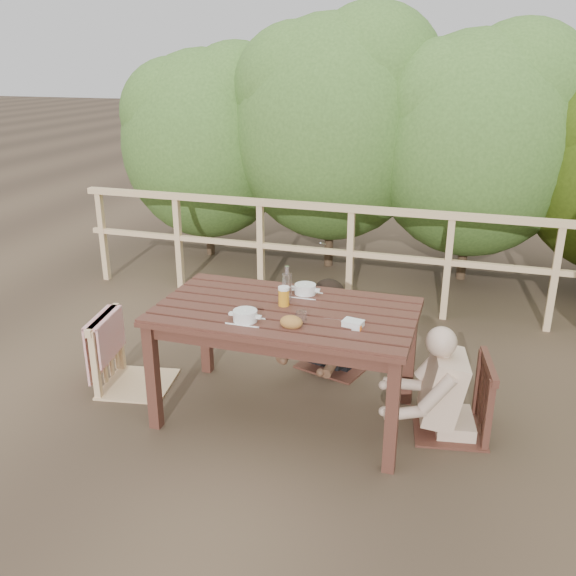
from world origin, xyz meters
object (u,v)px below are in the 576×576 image
(chair_left, at_px, (133,322))
(beer_glass, at_px, (284,297))
(diner_right, at_px, (462,348))
(butter_tub, at_px, (353,324))
(tumbler, at_px, (301,318))
(bread_roll, at_px, (291,322))
(table, at_px, (286,364))
(chair_far, at_px, (338,306))
(chair_right, at_px, (455,364))
(woman, at_px, (338,297))
(soup_near, at_px, (245,317))
(bottle, at_px, (287,285))
(soup_far, at_px, (305,290))

(chair_left, xyz_separation_m, beer_glass, (1.14, 0.00, 0.32))
(diner_right, relative_size, butter_tub, 9.80)
(tumbler, bearing_deg, chair_left, 170.42)
(chair_left, relative_size, bread_roll, 7.39)
(table, distance_m, chair_left, 1.17)
(tumbler, bearing_deg, chair_far, 89.90)
(chair_right, relative_size, diner_right, 0.80)
(table, relative_size, chair_left, 1.61)
(chair_left, distance_m, woman, 1.54)
(chair_right, bearing_deg, beer_glass, -94.35)
(soup_near, distance_m, butter_tub, 0.65)
(chair_left, bearing_deg, soup_near, -117.15)
(chair_far, height_order, bottle, bottle)
(soup_far, bearing_deg, butter_tub, -45.80)
(woman, bearing_deg, beer_glass, 93.30)
(butter_tub, bearing_deg, diner_right, 35.10)
(woman, relative_size, butter_tub, 9.38)
(table, bearing_deg, chair_far, 78.78)
(chair_right, relative_size, woman, 0.84)
(woman, height_order, bread_roll, woman)
(soup_near, bearing_deg, chair_far, 72.66)
(chair_far, relative_size, bottle, 3.90)
(beer_glass, bearing_deg, diner_right, 5.15)
(diner_right, relative_size, beer_glass, 8.33)
(soup_near, bearing_deg, diner_right, 17.63)
(chair_far, distance_m, butter_tub, 1.04)
(woman, bearing_deg, bread_roll, 104.39)
(soup_far, relative_size, butter_tub, 2.01)
(bottle, bearing_deg, bread_roll, -68.71)
(chair_left, xyz_separation_m, woman, (1.32, 0.78, 0.06))
(chair_far, distance_m, soup_near, 1.16)
(chair_right, distance_m, beer_glass, 1.16)
(diner_right, bearing_deg, chair_far, 45.35)
(soup_near, distance_m, bottle, 0.42)
(chair_right, height_order, soup_near, chair_right)
(soup_near, bearing_deg, bread_roll, 1.01)
(bread_roll, bearing_deg, chair_far, 87.75)
(diner_right, xyz_separation_m, soup_near, (-1.28, -0.41, 0.21))
(woman, height_order, bottle, woman)
(chair_right, relative_size, soup_far, 3.90)
(bottle, bearing_deg, beer_glass, -87.71)
(soup_far, distance_m, beer_glass, 0.26)
(bread_roll, bearing_deg, soup_far, 97.36)
(chair_right, distance_m, bottle, 1.18)
(chair_right, height_order, bottle, bottle)
(chair_left, distance_m, diner_right, 2.27)
(bottle, height_order, butter_tub, bottle)
(chair_right, distance_m, butter_tub, 0.74)
(chair_right, height_order, beer_glass, chair_right)
(chair_right, bearing_deg, chair_far, -135.52)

